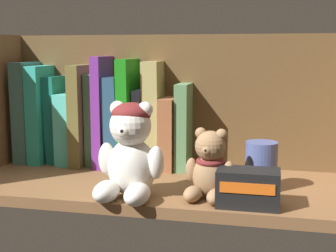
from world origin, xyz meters
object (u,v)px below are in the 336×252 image
book_6 (107,111)px  teddy_bear_smaller (210,169)px  book_4 (86,114)px  book_7 (119,120)px  book_9 (142,128)px  small_product_box (248,188)px  book_11 (171,132)px  book_10 (155,114)px  book_3 (73,127)px  pillar_candle (261,166)px  book_0 (32,111)px  book_8 (132,112)px  book_1 (46,113)px  book_5 (97,119)px  book_12 (185,126)px  teddy_bear_larger (130,152)px  book_2 (59,119)px

book_6 → teddy_bear_smaller: size_ratio=1.97×
teddy_bear_smaller → book_4: bearing=146.7°
book_7 → teddy_bear_smaller: book_7 is taller
book_9 → small_product_box: book_9 is taller
book_11 → book_9: bearing=180.0°
book_10 → book_3: bearing=180.0°
book_4 → book_11: size_ratio=1.44×
book_9 → small_product_box: bearing=-43.4°
pillar_candle → small_product_box: (-1.73, -9.52, -1.37)cm
book_4 → book_11: bearing=0.0°
book_3 → book_0: bearing=180.0°
pillar_candle → small_product_box: pillar_candle is taller
book_0 → book_8: bearing=0.0°
book_1 → book_3: 7.10cm
book_7 → book_6: bearing=180.0°
book_5 → book_7: (5.07, 0.00, -0.25)cm
book_3 → book_12: 25.62cm
book_5 → book_12: (19.73, 0.00, -0.91)cm
book_1 → book_8: bearing=0.0°
book_7 → teddy_bear_larger: bearing=-66.8°
book_6 → teddy_bear_larger: book_6 is taller
book_1 → book_10: bearing=0.0°
book_9 → teddy_bear_smaller: size_ratio=1.39×
book_4 → book_12: (22.32, 0.00, -1.86)cm
book_6 → book_9: (8.06, 0.00, -3.49)cm
book_6 → pillar_candle: size_ratio=2.69×
book_7 → teddy_bear_larger: 24.01cm
book_8 → pillar_candle: 31.82cm
book_0 → book_5: book_0 is taller
book_7 → book_9: (5.28, 0.00, -1.38)cm
book_11 → teddy_bear_larger: bearing=-95.6°
book_3 → book_10: size_ratio=0.69×
book_9 → pillar_candle: book_9 is taller
book_1 → book_7: 17.42cm
teddy_bear_smaller → pillar_candle: bearing=38.9°
book_12 → small_product_box: (14.65, -22.71, -5.99)cm
book_2 → teddy_bear_smaller: (36.96, -19.92, -4.48)cm
book_1 → book_5: (12.32, 0.00, -0.82)cm
book_7 → pillar_candle: (31.04, -13.18, -5.28)cm
book_4 → book_0: bearing=180.0°
book_3 → book_10: bearing=0.0°
book_10 → teddy_bear_smaller: book_10 is taller
book_3 → book_5: size_ratio=0.78×
book_1 → book_11: (28.98, 0.00, -3.20)cm
book_5 → teddy_bear_larger: size_ratio=1.21×
book_0 → book_7: bearing=0.0°
book_5 → book_10: 13.26cm
book_6 → book_12: bearing=0.0°
book_10 → teddy_bear_larger: bearing=-86.6°
pillar_candle → teddy_bear_larger: bearing=-157.8°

